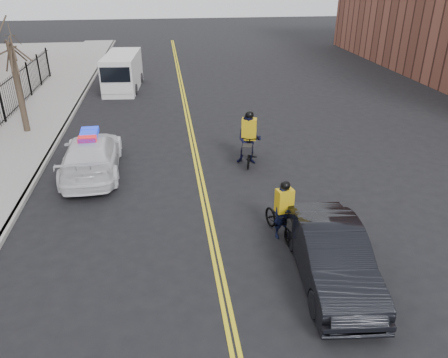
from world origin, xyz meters
TOP-DOWN VIEW (x-y plane):
  - ground at (0.00, 0.00)m, footprint 120.00×120.00m
  - center_line_left at (-0.08, 8.00)m, footprint 0.10×60.00m
  - center_line_right at (0.08, 8.00)m, footprint 0.10×60.00m
  - sidewalk at (-7.50, 8.00)m, footprint 3.00×60.00m
  - curb at (-6.00, 8.00)m, footprint 0.20×60.00m
  - street_tree at (-7.60, 10.00)m, footprint 3.20×3.20m
  - police_cruiser at (-3.97, 5.16)m, footprint 2.22×5.09m
  - dark_sedan at (2.69, -2.14)m, footprint 1.89×4.49m
  - cargo_van at (-3.69, 17.78)m, footprint 2.31×5.32m
  - cyclist_near at (2.03, -0.07)m, footprint 1.04×1.91m
  - cyclist_far at (2.03, 5.27)m, footprint 1.13×2.20m

SIDE VIEW (x-z plane):
  - ground at x=0.00m, z-range 0.00..0.00m
  - center_line_left at x=-0.08m, z-range 0.00..0.01m
  - center_line_right at x=0.08m, z-range 0.00..0.01m
  - sidewalk at x=-7.50m, z-range 0.00..0.15m
  - curb at x=-6.00m, z-range 0.00..0.15m
  - cyclist_near at x=2.03m, z-range -0.27..1.51m
  - dark_sedan at x=2.69m, z-range 0.00..1.44m
  - police_cruiser at x=-3.97m, z-range -0.07..1.54m
  - cyclist_far at x=2.03m, z-range -0.23..1.92m
  - cargo_van at x=-3.69m, z-range -0.02..2.15m
  - street_tree at x=-7.60m, z-range 1.13..5.93m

